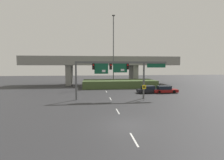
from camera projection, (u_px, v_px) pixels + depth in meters
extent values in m
plane|color=#2D2D30|center=(125.00, 124.00, 15.72)|extent=(160.00, 160.00, 0.00)
cube|color=silver|center=(134.00, 139.00, 12.42)|extent=(0.14, 2.40, 0.01)
cube|color=silver|center=(118.00, 111.00, 20.12)|extent=(0.14, 2.40, 0.01)
cube|color=silver|center=(110.00, 99.00, 27.81)|extent=(0.14, 2.40, 0.01)
cube|color=silver|center=(106.00, 92.00, 35.50)|extent=(0.14, 2.40, 0.01)
cube|color=silver|center=(104.00, 87.00, 43.19)|extent=(0.14, 2.40, 0.01)
cube|color=silver|center=(102.00, 84.00, 50.89)|extent=(0.14, 2.40, 0.01)
cylinder|color=#515456|center=(76.00, 81.00, 26.61)|extent=(0.28, 0.28, 5.91)
cylinder|color=#515456|center=(144.00, 80.00, 27.85)|extent=(0.28, 0.28, 5.91)
cube|color=#515456|center=(122.00, 62.00, 27.22)|extent=(14.29, 0.32, 0.32)
cube|color=black|center=(93.00, 67.00, 26.75)|extent=(0.40, 0.28, 0.95)
sphere|color=red|center=(93.00, 65.00, 26.56)|extent=(0.22, 0.22, 0.22)
sphere|color=black|center=(93.00, 68.00, 26.59)|extent=(0.22, 0.22, 0.22)
cube|color=black|center=(111.00, 67.00, 27.06)|extent=(0.40, 0.28, 0.95)
sphere|color=red|center=(111.00, 65.00, 26.87)|extent=(0.22, 0.22, 0.22)
sphere|color=black|center=(111.00, 68.00, 26.90)|extent=(0.22, 0.22, 0.22)
cube|color=black|center=(127.00, 67.00, 27.37)|extent=(0.40, 0.28, 0.95)
sphere|color=red|center=(128.00, 65.00, 27.18)|extent=(0.22, 0.22, 0.22)
sphere|color=black|center=(128.00, 68.00, 27.21)|extent=(0.22, 0.22, 0.22)
cube|color=#0F4C33|center=(101.00, 69.00, 26.81)|extent=(2.11, 0.08, 1.59)
cube|color=white|center=(104.00, 71.00, 26.84)|extent=(0.53, 0.03, 0.35)
cube|color=#0F4C33|center=(120.00, 68.00, 27.15)|extent=(2.23, 0.08, 1.40)
cube|color=white|center=(123.00, 70.00, 27.17)|extent=(0.56, 0.03, 0.31)
cube|color=#0F4C33|center=(156.00, 66.00, 27.84)|extent=(3.05, 0.07, 0.64)
cylinder|color=#4C4C4C|center=(144.00, 92.00, 26.60)|extent=(0.08, 0.08, 2.37)
cube|color=yellow|center=(144.00, 87.00, 26.48)|extent=(0.60, 0.03, 0.60)
cube|color=black|center=(144.00, 87.00, 26.47)|extent=(0.33, 0.01, 0.21)
cylinder|color=#515456|center=(113.00, 52.00, 44.48)|extent=(0.24, 0.24, 17.70)
cube|color=#333333|center=(113.00, 15.00, 43.75)|extent=(0.70, 0.36, 0.24)
cube|color=gray|center=(102.00, 63.00, 49.00)|extent=(42.51, 7.33, 1.48)
cube|color=gray|center=(103.00, 58.00, 45.48)|extent=(42.51, 0.40, 0.90)
cube|color=gray|center=(69.00, 75.00, 48.23)|extent=(1.40, 5.86, 5.38)
cube|color=gray|center=(133.00, 75.00, 50.33)|extent=(1.40, 5.86, 5.38)
cube|color=#42562D|center=(119.00, 84.00, 42.86)|extent=(17.42, 7.41, 1.75)
cube|color=black|center=(149.00, 91.00, 33.70)|extent=(4.53, 1.85, 0.57)
cube|color=black|center=(148.00, 87.00, 33.63)|extent=(2.36, 1.66, 0.67)
cylinder|color=black|center=(154.00, 91.00, 34.68)|extent=(0.64, 0.22, 0.64)
cylinder|color=black|center=(157.00, 92.00, 33.08)|extent=(0.64, 0.22, 0.64)
cylinder|color=black|center=(141.00, 91.00, 34.34)|extent=(0.64, 0.22, 0.64)
cylinder|color=black|center=(143.00, 92.00, 32.75)|extent=(0.64, 0.22, 0.64)
cube|color=maroon|center=(165.00, 91.00, 33.74)|extent=(4.75, 1.87, 0.55)
cube|color=black|center=(164.00, 88.00, 33.67)|extent=(2.49, 1.64, 0.65)
cylinder|color=black|center=(170.00, 91.00, 34.66)|extent=(0.64, 0.23, 0.64)
cylinder|color=black|center=(174.00, 92.00, 33.12)|extent=(0.64, 0.23, 0.64)
cylinder|color=black|center=(156.00, 91.00, 34.38)|extent=(0.64, 0.23, 0.64)
cylinder|color=black|center=(159.00, 92.00, 32.84)|extent=(0.64, 0.23, 0.64)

